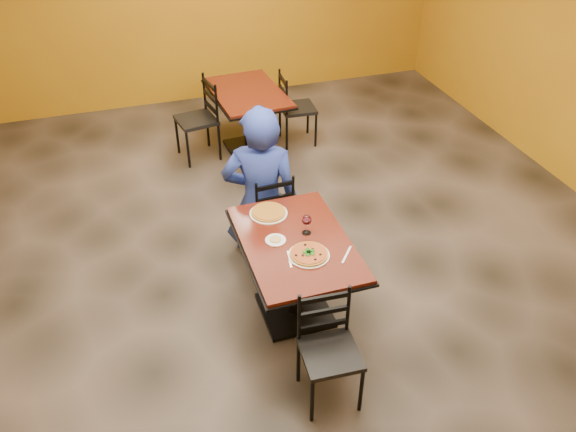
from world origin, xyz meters
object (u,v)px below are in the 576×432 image
object	(u,v)px
chair_main_far	(269,209)
plate_main	(309,255)
diner	(261,182)
plate_far	(268,213)
pizza_far	(268,212)
chair_second_left	(196,120)
chair_second_right	(298,108)
side_plate	(276,240)
wine_glass	(307,223)
table_second	(248,107)
chair_main_near	(330,354)
pizza_main	(309,254)
table_main	(296,261)

from	to	relation	value
chair_main_far	plate_main	distance (m)	1.18
diner	plate_far	bearing A→B (deg)	99.87
pizza_far	chair_second_left	bearing A→B (deg)	93.91
chair_second_right	plate_main	world-z (taller)	chair_second_right
chair_main_far	side_plate	size ratio (longest dim) A/B	5.20
plate_main	wine_glass	size ratio (longest dim) A/B	1.72
table_second	chair_second_left	size ratio (longest dim) A/B	1.30
diner	pizza_far	size ratio (longest dim) A/B	5.22
plate_far	side_plate	xyz separation A→B (m)	(-0.05, -0.36, 0.00)
chair_main_near	pizza_main	bearing A→B (deg)	87.08
chair_main_near	plate_far	bearing A→B (deg)	96.11
plate_main	wine_glass	xyz separation A→B (m)	(0.08, 0.27, 0.08)
table_second	diner	xyz separation A→B (m)	(-0.38, -1.91, 0.18)
chair_second_left	pizza_main	distance (m)	3.06
plate_main	pizza_main	xyz separation A→B (m)	(0.00, 0.00, 0.02)
diner	plate_far	size ratio (longest dim) A/B	4.71
chair_main_near	side_plate	xyz separation A→B (m)	(-0.11, 0.92, 0.33)
table_main	wine_glass	xyz separation A→B (m)	(0.11, 0.08, 0.28)
table_second	side_plate	world-z (taller)	side_plate
chair_main_near	wine_glass	bearing A→B (deg)	84.35
chair_second_left	chair_second_right	xyz separation A→B (m)	(1.24, 0.00, -0.03)
table_second	chair_second_left	distance (m)	0.62
chair_second_right	plate_far	world-z (taller)	chair_second_right
chair_second_left	chair_second_right	bearing A→B (deg)	80.65
side_plate	plate_main	bearing A→B (deg)	-53.81
table_second	plate_far	bearing A→B (deg)	-100.60
chair_main_near	side_plate	world-z (taller)	chair_main_near
pizza_main	plate_far	world-z (taller)	pizza_main
plate_main	side_plate	xyz separation A→B (m)	(-0.18, 0.25, 0.00)
plate_main	wine_glass	distance (m)	0.29
table_second	chair_main_far	xyz separation A→B (m)	(-0.30, -1.90, -0.14)
plate_far	side_plate	bearing A→B (deg)	-97.73
chair_second_right	plate_main	distance (m)	3.19
wine_glass	chair_main_near	bearing A→B (deg)	-99.14
table_second	side_plate	xyz separation A→B (m)	(-0.50, -2.78, 0.20)
chair_main_far	side_plate	world-z (taller)	chair_main_far
plate_main	wine_glass	bearing A→B (deg)	74.32
diner	pizza_far	xyz separation A→B (m)	(-0.08, -0.52, 0.04)
wine_glass	plate_main	bearing A→B (deg)	-105.68
table_main	wine_glass	bearing A→B (deg)	33.92
pizza_main	pizza_far	xyz separation A→B (m)	(-0.13, 0.60, 0.00)
chair_main_far	plate_far	size ratio (longest dim) A/B	2.69
table_main	plate_main	size ratio (longest dim) A/B	3.97
plate_far	wine_glass	xyz separation A→B (m)	(0.21, -0.33, 0.08)
plate_main	pizza_far	bearing A→B (deg)	102.44
chair_main_near	diner	world-z (taller)	diner
chair_main_far	chair_second_right	distance (m)	2.11
chair_main_near	chair_main_far	xyz separation A→B (m)	(0.09, 1.80, -0.01)
chair_second_left	pizza_far	distance (m)	2.45
plate_far	pizza_main	bearing A→B (deg)	-77.56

